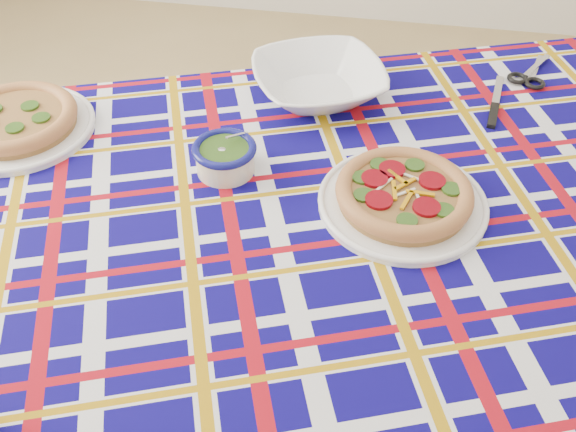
% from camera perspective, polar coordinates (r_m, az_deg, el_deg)
% --- Properties ---
extents(floor, '(4.00, 4.00, 0.00)m').
position_cam_1_polar(floor, '(2.22, -5.21, -5.33)').
color(floor, '#A48754').
rests_on(floor, ground).
extents(dining_table, '(1.97, 1.60, 0.80)m').
position_cam_1_polar(dining_table, '(1.33, 2.23, -1.78)').
color(dining_table, brown).
rests_on(dining_table, floor).
extents(tablecloth, '(2.02, 1.64, 0.11)m').
position_cam_1_polar(tablecloth, '(1.31, 2.26, -0.97)').
color(tablecloth, '#0B055E').
rests_on(tablecloth, dining_table).
extents(main_focaccia_plate, '(0.46, 0.46, 0.07)m').
position_cam_1_polar(main_focaccia_plate, '(1.27, 10.27, 2.01)').
color(main_focaccia_plate, olive).
rests_on(main_focaccia_plate, tablecloth).
extents(pesto_bowl, '(0.18, 0.18, 0.08)m').
position_cam_1_polar(pesto_bowl, '(1.34, -5.64, 5.39)').
color(pesto_bowl, '#213F11').
rests_on(pesto_bowl, tablecloth).
extents(serving_bowl, '(0.41, 0.41, 0.08)m').
position_cam_1_polar(serving_bowl, '(1.57, 2.73, 11.87)').
color(serving_bowl, white).
rests_on(serving_bowl, tablecloth).
extents(second_focaccia_plate, '(0.47, 0.47, 0.06)m').
position_cam_1_polar(second_focaccia_plate, '(1.57, -23.01, 7.93)').
color(second_focaccia_plate, olive).
rests_on(second_focaccia_plate, tablecloth).
extents(table_knife, '(0.06, 0.25, 0.01)m').
position_cam_1_polar(table_knife, '(1.67, 18.13, 10.48)').
color(table_knife, silver).
rests_on(table_knife, tablecloth).
extents(kitchen_scissors, '(0.17, 0.23, 0.02)m').
position_cam_1_polar(kitchen_scissors, '(1.80, 21.21, 12.30)').
color(kitchen_scissors, silver).
rests_on(kitchen_scissors, tablecloth).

